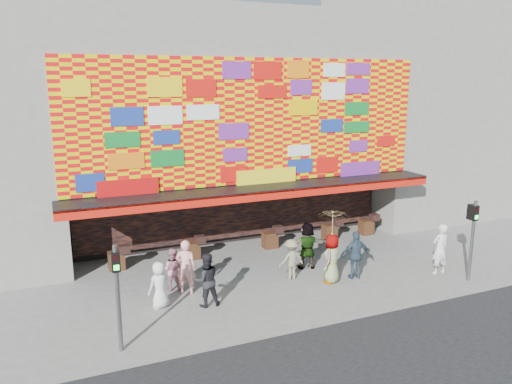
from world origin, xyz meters
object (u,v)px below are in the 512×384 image
ped_h (440,249)px  ped_d (291,259)px  ped_c (206,280)px  ped_i (172,269)px  ped_a (160,285)px  ped_b (186,267)px  signal_left (117,286)px  signal_right (473,232)px  ped_e (356,255)px  parasol (333,224)px  ped_f (307,246)px  ped_g (332,259)px

ped_h → ped_d: bearing=-18.2°
ped_c → ped_i: size_ratio=1.18×
ped_a → ped_b: bearing=-165.2°
signal_left → ped_c: size_ratio=1.69×
ped_b → ped_a: bearing=63.5°
ped_b → ped_d: size_ratio=1.26×
signal_right → ped_b: bearing=163.4°
ped_e → ped_d: bearing=-13.1°
ped_e → ped_i: size_ratio=1.19×
ped_b → ped_c: ped_b is taller
ped_b → signal_right: bearing=-167.5°
ped_e → ped_a: bearing=5.3°
parasol → ped_d: bearing=145.2°
signal_left → ped_b: 4.02m
ped_c → ped_f: 4.87m
ped_b → parasol: bearing=-163.2°
ped_c → signal_right: bearing=171.1°
ped_b → ped_e: size_ratio=1.06×
ped_e → ped_g: 0.99m
ped_f → ped_i: size_ratio=1.21×
signal_right → parasol: (-4.71, 1.82, 0.33)m
ped_g → ped_i: (-5.44, 1.57, -0.14)m
ped_h → parasol: size_ratio=1.00×
ped_e → ped_i: ped_e is taller
signal_left → parasol: size_ratio=1.55×
ped_g → ped_a: bearing=-43.2°
ped_b → ped_g: bearing=-163.2°
ped_d → signal_left: bearing=20.6°
ped_g → ped_b: bearing=-52.0°
ped_h → signal_left: bearing=3.9°
ped_e → ped_f: 1.97m
ped_g → ped_i: bearing=-55.9°
ped_b → ped_d: 3.89m
ped_b → ped_e: (6.07, -1.14, -0.05)m
ped_i → ped_b: bearing=153.8°
signal_left → ped_i: 4.22m
ped_a → parasol: size_ratio=0.80×
ped_d → ped_g: bearing=143.6°
ped_a → ped_i: bearing=-140.1°
ped_c → ped_d: (3.54, 0.93, -0.13)m
ped_i → ped_f: bearing=-153.8°
ped_d → ped_i: 4.30m
signal_right → ped_e: 4.23m
ped_c → ped_g: 4.74m
ped_a → signal_right: bearing=149.0°
parasol → ped_g: bearing=0.0°
parasol → signal_left: bearing=-166.7°
ped_e → ped_i: (-6.43, 1.61, -0.14)m
signal_right → ped_a: 11.13m
ped_g → ped_h: size_ratio=0.92×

